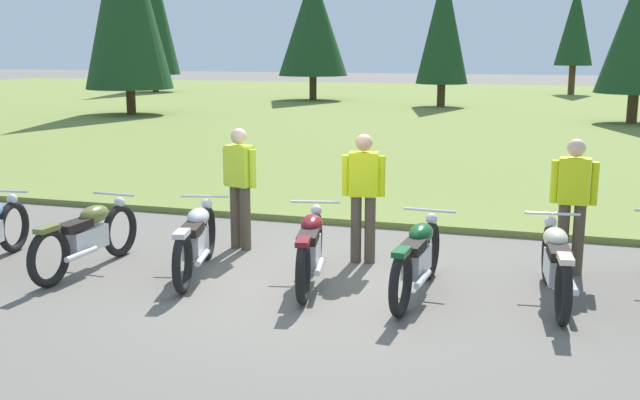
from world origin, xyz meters
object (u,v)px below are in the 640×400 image
(motorcycle_silver, at_px, (196,240))
(motorcycle_cream, at_px, (556,263))
(rider_near_row_end, at_px, (240,181))
(motorcycle_british_green, at_px, (417,258))
(motorcycle_maroon, at_px, (310,247))
(rider_with_back_turned, at_px, (573,198))
(motorcycle_olive, at_px, (87,236))
(rider_checking_bike, at_px, (363,191))

(motorcycle_silver, xyz_separation_m, motorcycle_cream, (4.20, 0.22, 0.00))
(motorcycle_silver, distance_m, rider_near_row_end, 1.36)
(motorcycle_silver, relative_size, motorcycle_british_green, 0.98)
(motorcycle_maroon, xyz_separation_m, motorcycle_cream, (2.75, 0.15, 0.00))
(motorcycle_silver, relative_size, motorcycle_cream, 0.98)
(motorcycle_cream, xyz_separation_m, rider_with_back_turned, (0.17, 1.14, 0.51))
(motorcycle_maroon, bearing_deg, motorcycle_olive, -173.80)
(motorcycle_british_green, distance_m, rider_checking_bike, 1.51)
(motorcycle_british_green, distance_m, rider_with_back_turned, 2.20)
(motorcycle_maroon, relative_size, motorcycle_british_green, 0.99)
(rider_checking_bike, relative_size, rider_near_row_end, 1.00)
(motorcycle_olive, xyz_separation_m, rider_near_row_end, (1.42, 1.50, 0.51))
(motorcycle_olive, distance_m, motorcycle_cream, 5.59)
(motorcycle_maroon, distance_m, rider_checking_bike, 1.21)
(motorcycle_cream, bearing_deg, motorcycle_olive, -175.33)
(motorcycle_british_green, bearing_deg, motorcycle_silver, 179.77)
(motorcycle_maroon, distance_m, motorcycle_british_green, 1.28)
(motorcycle_olive, bearing_deg, motorcycle_cream, 4.67)
(rider_checking_bike, bearing_deg, rider_with_back_turned, 5.97)
(motorcycle_olive, relative_size, motorcycle_silver, 1.02)
(rider_with_back_turned, bearing_deg, rider_near_row_end, -178.69)
(motorcycle_maroon, bearing_deg, rider_with_back_turned, 23.85)
(motorcycle_maroon, bearing_deg, motorcycle_british_green, -3.61)
(motorcycle_olive, xyz_separation_m, rider_checking_bike, (3.19, 1.33, 0.51))
(motorcycle_cream, bearing_deg, rider_near_row_end, 165.87)
(rider_checking_bike, bearing_deg, motorcycle_cream, -20.28)
(motorcycle_cream, bearing_deg, motorcycle_silver, -177.01)
(motorcycle_olive, height_order, rider_with_back_turned, rider_with_back_turned)
(motorcycle_olive, relative_size, rider_checking_bike, 1.26)
(motorcycle_olive, distance_m, motorcycle_british_green, 4.09)
(rider_with_back_turned, bearing_deg, motorcycle_british_green, -140.18)
(motorcycle_british_green, relative_size, rider_checking_bike, 1.26)
(motorcycle_british_green, height_order, rider_near_row_end, rider_near_row_end)
(motorcycle_british_green, bearing_deg, rider_near_row_end, 154.48)
(motorcycle_silver, xyz_separation_m, rider_checking_bike, (1.82, 1.10, 0.51))
(rider_with_back_turned, distance_m, rider_near_row_end, 4.32)
(rider_checking_bike, height_order, rider_with_back_turned, same)
(motorcycle_silver, bearing_deg, motorcycle_olive, -170.25)
(motorcycle_british_green, xyz_separation_m, rider_checking_bike, (-0.90, 1.11, 0.51))
(motorcycle_maroon, height_order, motorcycle_cream, same)
(motorcycle_cream, height_order, rider_near_row_end, rider_near_row_end)
(motorcycle_olive, bearing_deg, motorcycle_maroon, 6.20)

